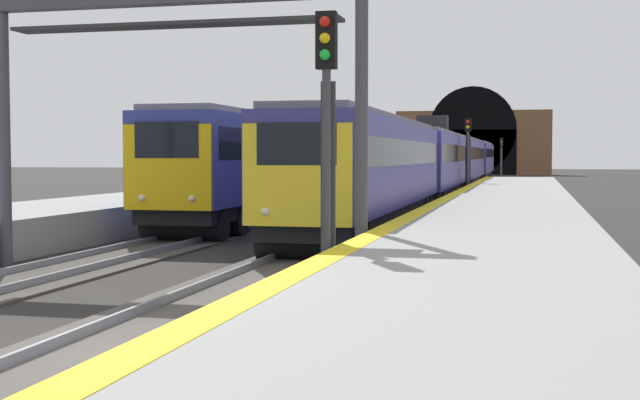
% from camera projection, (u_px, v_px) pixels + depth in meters
% --- Properties ---
extents(ground_plane, '(320.00, 320.00, 0.00)m').
position_uv_depth(ground_plane, '(90.00, 362.00, 11.12)').
color(ground_plane, '#282623').
extents(platform_right, '(112.00, 4.89, 1.03)m').
position_uv_depth(platform_right, '(448.00, 340.00, 10.02)').
color(platform_right, gray).
rests_on(platform_right, ground_plane).
extents(platform_right_edge_strip, '(112.00, 0.50, 0.01)m').
position_uv_depth(platform_right_edge_strip, '(266.00, 288.00, 10.51)').
color(platform_right_edge_strip, yellow).
rests_on(platform_right_edge_strip, platform_right).
extents(track_main_line, '(160.00, 2.78, 0.21)m').
position_uv_depth(track_main_line, '(90.00, 358.00, 11.12)').
color(track_main_line, '#4C4742').
rests_on(track_main_line, ground_plane).
extents(train_main_approaching, '(78.21, 2.93, 4.85)m').
position_uv_depth(train_main_approaching, '(448.00, 161.00, 58.33)').
color(train_main_approaching, navy).
rests_on(train_main_approaching, ground_plane).
extents(train_adjacent_platform, '(39.74, 2.97, 4.15)m').
position_uv_depth(train_adjacent_platform, '(324.00, 160.00, 44.23)').
color(train_adjacent_platform, navy).
rests_on(train_adjacent_platform, ground_plane).
extents(railway_signal_near, '(0.39, 0.38, 5.27)m').
position_uv_depth(railway_signal_near, '(327.00, 125.00, 16.05)').
color(railway_signal_near, '#38383D').
rests_on(railway_signal_near, ground_plane).
extents(railway_signal_mid, '(0.39, 0.38, 4.79)m').
position_uv_depth(railway_signal_mid, '(468.00, 152.00, 51.14)').
color(railway_signal_mid, '#38383D').
rests_on(railway_signal_mid, ground_plane).
extents(railway_signal_far, '(0.39, 0.38, 4.75)m').
position_uv_depth(railway_signal_far, '(501.00, 153.00, 106.69)').
color(railway_signal_far, '#38383D').
rests_on(railway_signal_far, ground_plane).
extents(overhead_signal_gantry, '(0.70, 8.92, 6.36)m').
position_uv_depth(overhead_signal_gantry, '(173.00, 55.00, 19.55)').
color(overhead_signal_gantry, '#3F3F47').
rests_on(overhead_signal_gantry, ground_plane).
extents(tunnel_portal, '(2.58, 20.82, 11.90)m').
position_uv_depth(tunnel_portal, '(473.00, 142.00, 118.27)').
color(tunnel_portal, brown).
rests_on(tunnel_portal, ground_plane).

